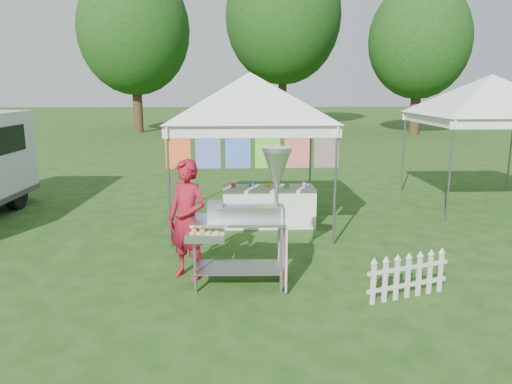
{
  "coord_description": "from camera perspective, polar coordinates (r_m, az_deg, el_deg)",
  "views": [
    {
      "loc": [
        -0.31,
        -6.25,
        2.75
      ],
      "look_at": [
        0.03,
        1.45,
        1.1
      ],
      "focal_mm": 35.0,
      "sensor_mm": 36.0,
      "label": 1
    }
  ],
  "objects": [
    {
      "name": "ground",
      "position": [
        6.84,
        0.31,
        -11.64
      ],
      "size": [
        120.0,
        120.0,
        0.0
      ],
      "primitive_type": "plane",
      "color": "#194012",
      "rests_on": "ground"
    },
    {
      "name": "canopy_main",
      "position": [
        9.75,
        -0.72,
        13.47
      ],
      "size": [
        4.24,
        4.24,
        3.45
      ],
      "color": "#59595E",
      "rests_on": "ground"
    },
    {
      "name": "canopy_right",
      "position": [
        12.67,
        25.38,
        12.04
      ],
      "size": [
        4.24,
        4.24,
        3.45
      ],
      "color": "#59595E",
      "rests_on": "ground"
    },
    {
      "name": "tree_left",
      "position": [
        30.93,
        -13.77,
        17.48
      ],
      "size": [
        6.4,
        6.4,
        9.53
      ],
      "color": "#3C2716",
      "rests_on": "ground"
    },
    {
      "name": "tree_mid",
      "position": [
        34.69,
        3.14,
        19.33
      ],
      "size": [
        7.6,
        7.6,
        11.52
      ],
      "color": "#3C2716",
      "rests_on": "ground"
    },
    {
      "name": "tree_right",
      "position": [
        30.17,
        18.2,
        16.13
      ],
      "size": [
        5.6,
        5.6,
        8.42
      ],
      "color": "#3C2716",
      "rests_on": "ground"
    },
    {
      "name": "donut_cart",
      "position": [
        6.78,
        -0.32,
        -1.64
      ],
      "size": [
        1.42,
        0.92,
        1.94
      ],
      "rotation": [
        0.0,
        0.0,
        -0.03
      ],
      "color": "gray",
      "rests_on": "ground"
    },
    {
      "name": "vendor",
      "position": [
        7.2,
        -7.86,
        -3.16
      ],
      "size": [
        0.76,
        0.7,
        1.74
      ],
      "primitive_type": "imported",
      "rotation": [
        0.0,
        0.0,
        -0.59
      ],
      "color": "maroon",
      "rests_on": "ground"
    },
    {
      "name": "picket_fence",
      "position": [
        6.93,
        16.97,
        -9.3
      ],
      "size": [
        1.2,
        0.44,
        0.56
      ],
      "rotation": [
        0.0,
        0.0,
        0.34
      ],
      "color": "silver",
      "rests_on": "ground"
    },
    {
      "name": "display_table",
      "position": [
        9.95,
        1.47,
        -1.64
      ],
      "size": [
        1.8,
        0.7,
        0.78
      ],
      "primitive_type": "cube",
      "color": "white",
      "rests_on": "ground"
    }
  ]
}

